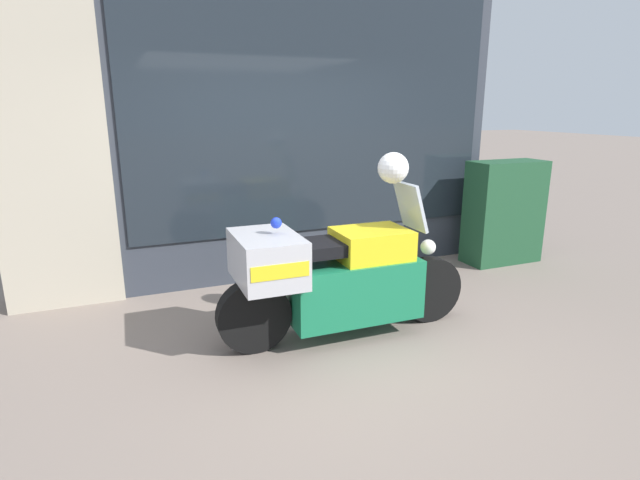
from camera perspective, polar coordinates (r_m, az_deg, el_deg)
The scene contains 6 objects.
ground_plane at distance 4.34m, azimuth 3.00°, elevation -11.61°, with size 60.00×60.00×0.00m, color gray.
shop_building at distance 5.64m, azimuth -9.99°, elevation 14.42°, with size 5.54×0.55×3.80m.
window_display at distance 6.10m, azimuth -1.23°, elevation 1.29°, with size 4.02×0.30×2.10m.
paramedic_motorcycle at distance 4.24m, azimuth 1.60°, elevation -4.11°, with size 2.28×0.74×1.32m.
utility_cabinet at distance 6.75m, azimuth 20.28°, elevation 3.00°, with size 0.97×0.44×1.29m, color #1E4C2D.
white_helmet at distance 4.27m, azimuth 8.36°, elevation 8.15°, with size 0.26×0.26×0.26m, color white.
Camera 1 is at (-1.69, -3.50, 1.95)m, focal length 28.00 mm.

